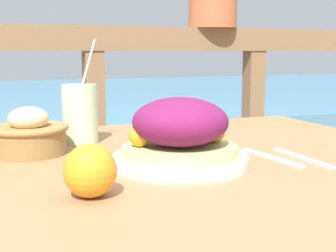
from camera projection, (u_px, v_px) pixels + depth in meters
The scene contains 9 objects.
patio_table at pixel (190, 202), 0.94m from camera, with size 1.09×0.98×0.71m.
railing_fence at pixel (94, 111), 1.74m from camera, with size 2.80×0.08×1.01m.
sea_backdrop at pixel (34, 125), 4.11m from camera, with size 12.00×4.00×0.55m.
salad_plate at pixel (180, 136), 0.88m from camera, with size 0.26×0.26×0.13m.
drink_glass at pixel (80, 114), 1.09m from camera, with size 0.08×0.08×0.24m.
bread_basket at pixel (29, 135), 0.98m from camera, with size 0.16×0.16×0.10m.
fork at pixel (271, 157), 0.94m from camera, with size 0.03×0.18×0.00m.
knife at pixel (301, 158), 0.94m from camera, with size 0.02×0.18×0.00m.
orange_near_basket at pixel (90, 171), 0.69m from camera, with size 0.08×0.08×0.08m.
Camera 1 is at (-0.37, -0.83, 0.92)m, focal length 50.00 mm.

